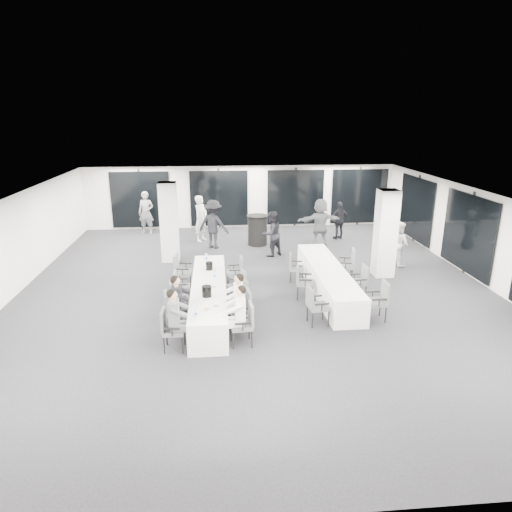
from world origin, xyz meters
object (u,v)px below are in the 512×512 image
Objects in this scene: banquet_table_main at (209,297)px; chair_main_right_mid at (241,295)px; chair_main_left_second at (173,310)px; chair_main_right_fourth at (239,284)px; chair_main_left_far at (181,269)px; standing_guest_d at (340,218)px; chair_side_right_mid at (360,279)px; ice_bucket_near at (207,291)px; standing_guest_h at (399,241)px; cocktail_table at (257,230)px; banquet_table_side at (328,280)px; chair_side_right_far at (348,263)px; standing_guest_g at (146,210)px; standing_guest_a at (201,215)px; chair_side_left_mid at (302,279)px; chair_side_left_near at (315,303)px; standing_guest_e at (384,229)px; chair_main_right_near at (245,322)px; standing_guest_b at (272,231)px; chair_main_right_far at (237,270)px; standing_guest_c at (213,221)px; ice_bucket_far at (209,266)px; chair_main_left_fourth at (180,284)px; standing_guest_f at (320,219)px; chair_side_right_near at (379,298)px; chair_main_left_mid at (176,296)px; chair_side_left_far at (294,266)px; chair_main_right_second at (243,308)px.

banquet_table_main is 5.31× the size of chair_main_right_mid.
chair_main_left_second is 2.41m from chair_main_right_fourth.
chair_main_left_far is 7.98m from standing_guest_d.
standing_guest_d is (1.04, 6.23, 0.36)m from chair_side_right_mid.
chair_main_left_second is at bearing -155.69° from ice_bucket_near.
standing_guest_h reaches higher than chair_main_right_mid.
cocktail_table is at bearing 74.97° from ice_bucket_near.
banquet_table_side is 4.81× the size of chair_side_right_far.
standing_guest_g is 10.64m from standing_guest_h.
standing_guest_a is at bearing 93.14° from banquet_table_main.
chair_side_left_mid is 1.67m from chair_side_right_mid.
chair_side_left_near is 0.58× the size of standing_guest_e.
chair_main_left_second reaches higher than chair_main_right_near.
standing_guest_b is 0.92× the size of standing_guest_g.
chair_main_right_far is 5.88m from standing_guest_h.
chair_side_left_near is (1.80, -0.74, 0.03)m from chair_main_right_mid.
standing_guest_c is (0.51, -1.09, 0.00)m from standing_guest_a.
standing_guest_b is 4.19m from ice_bucket_far.
chair_main_left_fourth is at bearing -80.57° from chair_side_left_mid.
chair_side_right_far is (3.47, 2.21, 0.06)m from chair_main_right_mid.
cocktail_table is at bearing -16.30° from chair_main_right_far.
banquet_table_side is at bearing 72.25° from standing_guest_f.
chair_main_left_second is at bearing 103.06° from standing_guest_h.
standing_guest_a is at bearing -19.00° from standing_guest_d.
standing_guest_f reaches higher than standing_guest_h.
chair_main_right_near is at bearing -139.30° from standing_guest_a.
banquet_table_side is 2.16m from chair_side_right_near.
standing_guest_e is (6.99, -2.01, -0.22)m from standing_guest_a.
chair_main_left_mid is 5.56m from chair_side_right_far.
chair_main_right_mid is at bearing -56.43° from standing_guest_g.
chair_side_right_far is (5.13, 1.12, 0.10)m from chair_main_left_fourth.
chair_side_right_mid is at bearing 92.87° from chair_main_left_mid.
chair_side_right_near is at bearing -67.03° from banquet_table_side.
chair_side_left_far is at bearing 46.83° from ice_bucket_near.
chair_side_right_mid is (2.43, -5.66, -0.08)m from cocktail_table.
chair_main_left_fourth is 0.87× the size of chair_main_right_near.
chair_main_left_second reaches higher than ice_bucket_near.
chair_side_left_far is at bearing -51.73° from chair_main_right_mid.
banquet_table_side is 2.34× the size of standing_guest_c.
standing_guest_e is (4.36, 0.32, -0.10)m from standing_guest_b.
chair_main_right_fourth is 0.94× the size of chair_side_left_mid.
chair_main_left_far is 1.00× the size of chair_side_right_far.
standing_guest_f reaches higher than standing_guest_d.
chair_side_right_far is at bearing 143.96° from chair_side_left_near.
chair_side_right_far is at bearing -56.78° from chair_main_right_second.
chair_main_right_mid is 1.03× the size of chair_main_right_fourth.
chair_side_left_mid reaches higher than ice_bucket_far.
chair_side_right_far is at bearing 0.86° from chair_side_right_near.
chair_main_left_far is 1.10× the size of chair_main_right_mid.
chair_side_right_far is 0.49× the size of standing_guest_a.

